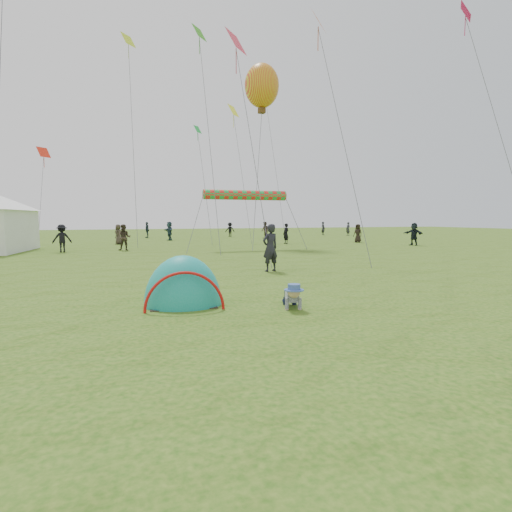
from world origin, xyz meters
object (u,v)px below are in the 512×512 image
object	(u,v)px
popup_tent	(183,305)
standing_adult	(270,248)
balloon_kite	(262,88)
crawling_toddler	(292,295)

from	to	relation	value
popup_tent	standing_adult	xyz separation A→B (m)	(4.23, 4.92, 0.93)
balloon_kite	standing_adult	bearing A→B (deg)	-109.31
crawling_toddler	standing_adult	bearing A→B (deg)	88.97
crawling_toddler	standing_adult	distance (m)	6.48
popup_tent	balloon_kite	size ratio (longest dim) A/B	0.66
crawling_toddler	balloon_kite	size ratio (longest dim) A/B	0.22
crawling_toddler	popup_tent	xyz separation A→B (m)	(-2.32, 1.25, -0.31)
standing_adult	crawling_toddler	bearing A→B (deg)	59.86
popup_tent	standing_adult	world-z (taller)	standing_adult
crawling_toddler	standing_adult	xyz separation A→B (m)	(1.91, 6.16, 0.62)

